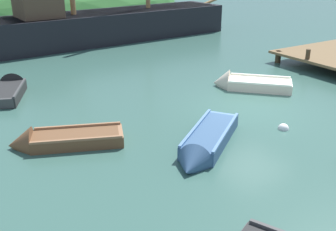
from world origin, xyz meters
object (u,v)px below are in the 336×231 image
object	(u,v)px
sailing_ship	(108,30)
rowboat_outer_left	(206,145)
rowboat_far	(9,91)
rowboat_near_dock	(246,85)
rowboat_center	(60,142)
buoy_white	(283,129)

from	to	relation	value
sailing_ship	rowboat_outer_left	distance (m)	15.83
rowboat_far	rowboat_near_dock	size ratio (longest dim) A/B	1.02
sailing_ship	rowboat_outer_left	bearing A→B (deg)	-107.81
rowboat_near_dock	rowboat_center	bearing A→B (deg)	53.52
rowboat_far	buoy_white	distance (m)	10.27
rowboat_center	sailing_ship	bearing A→B (deg)	-97.46
rowboat_outer_left	buoy_white	bearing A→B (deg)	139.91
sailing_ship	rowboat_near_dock	xyz separation A→B (m)	(0.76, -11.81, -0.53)
rowboat_near_dock	buoy_white	xyz separation A→B (m)	(-1.83, -3.70, -0.12)
rowboat_near_dock	buoy_white	size ratio (longest dim) A/B	8.73
rowboat_center	rowboat_outer_left	world-z (taller)	rowboat_center
rowboat_near_dock	rowboat_outer_left	size ratio (longest dim) A/B	0.88
rowboat_center	buoy_white	xyz separation A→B (m)	(6.24, -2.58, -0.11)
rowboat_near_dock	sailing_ship	bearing A→B (deg)	-40.68
buoy_white	rowboat_outer_left	bearing A→B (deg)	176.24
sailing_ship	rowboat_outer_left	world-z (taller)	sailing_ship
sailing_ship	rowboat_near_dock	size ratio (longest dim) A/B	6.06
rowboat_center	buoy_white	world-z (taller)	rowboat_center
rowboat_center	rowboat_near_dock	xyz separation A→B (m)	(8.07, 1.12, 0.02)
rowboat_far	rowboat_near_dock	world-z (taller)	rowboat_near_dock
sailing_ship	rowboat_center	xyz separation A→B (m)	(-7.31, -12.92, -0.55)
rowboat_near_dock	buoy_white	distance (m)	4.13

